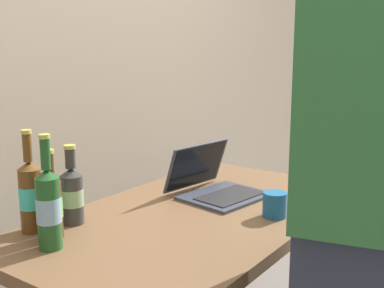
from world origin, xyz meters
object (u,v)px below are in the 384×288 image
Objects in this scene: beer_bottle_dark at (72,194)px; person_figure at (350,236)px; coffee_mug at (275,204)px; beer_bottle_green at (48,207)px; beer_bottle_amber at (52,204)px; laptop at (216,185)px; beer_bottle_brown at (30,194)px.

beer_bottle_dark is 0.15× the size of person_figure.
person_figure is at bearing -131.65° from coffee_mug.
beer_bottle_green is at bearing 111.84° from person_figure.
laptop is at bearing -14.92° from beer_bottle_amber.
laptop reaches higher than coffee_mug.
coffee_mug is at bearing -44.86° from beer_bottle_brown.
laptop is 0.72m from beer_bottle_brown.
beer_bottle_dark reaches higher than laptop.
person_figure is (0.13, -0.87, 0.02)m from beer_bottle_dark.
beer_bottle_brown reaches higher than laptop.
beer_bottle_amber is (-0.66, 0.17, 0.07)m from laptop.
coffee_mug is (-0.09, -0.30, 0.00)m from laptop.
beer_bottle_amber is 2.42× the size of coffee_mug.
beer_bottle_brown is (-0.12, 0.05, 0.02)m from beer_bottle_dark.
person_figure is at bearing -121.79° from laptop.
person_figure is (-0.41, -0.65, 0.08)m from laptop.
beer_bottle_green is at bearing -149.21° from beer_bottle_dark.
beer_bottle_green is 0.75m from coffee_mug.
laptop is 0.77m from person_figure.
laptop is 0.68m from beer_bottle_amber.
beer_bottle_brown is 0.96m from person_figure.
beer_bottle_dark reaches higher than coffee_mug.
laptop is at bearing -22.29° from beer_bottle_dark.
coffee_mug is (0.32, 0.36, -0.07)m from person_figure.
beer_bottle_amber is 0.16× the size of person_figure.
person_figure is (0.25, -0.83, 0.01)m from beer_bottle_amber.
beer_bottle_dark is 0.13m from beer_bottle_brown.
beer_bottle_amber is at bearing 165.08° from laptop.
beer_bottle_brown reaches higher than beer_bottle_dark.
beer_bottle_brown is (-0.00, 0.10, 0.02)m from beer_bottle_amber.
beer_bottle_green is (-0.18, -0.11, 0.03)m from beer_bottle_dark.
beer_bottle_green is at bearing -133.79° from beer_bottle_amber.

